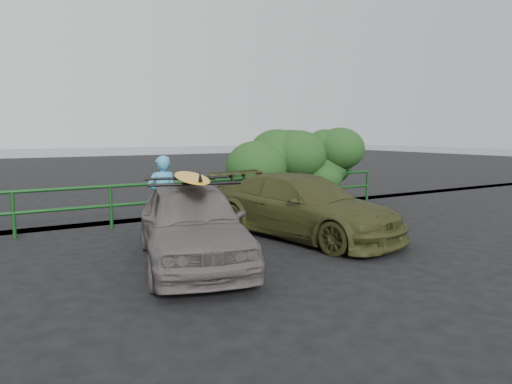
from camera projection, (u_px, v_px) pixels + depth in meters
ground at (258, 282)px, 6.83m from camera, size 80.00×80.00×0.00m
ocean at (19, 150)px, 58.19m from camera, size 200.00×200.00×0.00m
guardrail at (153, 204)px, 11.04m from camera, size 14.00×0.08×1.04m
shrub_right at (307, 170)px, 13.90m from camera, size 3.20×2.40×2.17m
sedan at (192, 223)px, 7.75m from camera, size 2.61×4.37×1.39m
olive_vehicle at (302, 206)px, 9.76m from camera, size 2.88×4.90×1.33m
man at (163, 196)px, 9.78m from camera, size 0.65×0.45×1.74m
roof_rack at (191, 181)px, 7.66m from camera, size 1.68×1.37×0.05m
surfboard at (191, 177)px, 7.65m from camera, size 1.08×2.45×0.07m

